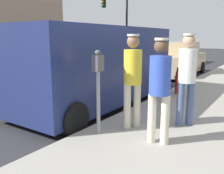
{
  "coord_description": "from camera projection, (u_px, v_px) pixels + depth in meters",
  "views": [
    {
      "loc": [
        3.97,
        -4.0,
        1.89
      ],
      "look_at": [
        1.65,
        -0.62,
        1.05
      ],
      "focal_mm": 39.38,
      "sensor_mm": 36.0,
      "label": 1
    }
  ],
  "objects": [
    {
      "name": "traffic_light_corner",
      "position": [
        118.0,
        16.0,
        19.32
      ],
      "size": [
        2.48,
        0.42,
        5.2
      ],
      "color": "black",
      "rests_on": "ground"
    },
    {
      "name": "pedestrian_in_blue",
      "position": [
        160.0,
        85.0,
        3.92
      ],
      "size": [
        0.36,
        0.34,
        1.73
      ],
      "color": "beige",
      "rests_on": "sidewalk_slab"
    },
    {
      "name": "parked_van",
      "position": [
        98.0,
        64.0,
        6.73
      ],
      "size": [
        2.16,
        5.22,
        2.15
      ],
      "color": "navy",
      "rests_on": "ground"
    },
    {
      "name": "parking_meter_near",
      "position": [
        98.0,
        78.0,
        4.33
      ],
      "size": [
        0.14,
        0.18,
        1.52
      ],
      "color": "gray",
      "rests_on": "sidewalk_slab"
    },
    {
      "name": "parked_sedan_ahead",
      "position": [
        176.0,
        60.0,
        12.28
      ],
      "size": [
        1.96,
        4.41,
        1.65
      ],
      "color": "tan",
      "rests_on": "ground"
    },
    {
      "name": "ground_plane",
      "position": [
        69.0,
        118.0,
        5.81
      ],
      "size": [
        80.0,
        80.0,
        0.0
      ],
      "primitive_type": "plane",
      "color": "#2D2D33"
    },
    {
      "name": "pedestrian_in_white",
      "position": [
        187.0,
        74.0,
        4.75
      ],
      "size": [
        0.34,
        0.34,
        1.8
      ],
      "color": "#4C608C",
      "rests_on": "sidewalk_slab"
    },
    {
      "name": "fire_hydrant",
      "position": [
        179.0,
        80.0,
        7.62
      ],
      "size": [
        0.24,
        0.24,
        0.86
      ],
      "color": "red",
      "rests_on": "sidewalk_slab"
    },
    {
      "name": "pedestrian_in_yellow",
      "position": [
        133.0,
        75.0,
        4.63
      ],
      "size": [
        0.34,
        0.34,
        1.79
      ],
      "color": "beige",
      "rests_on": "sidewalk_slab"
    }
  ]
}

